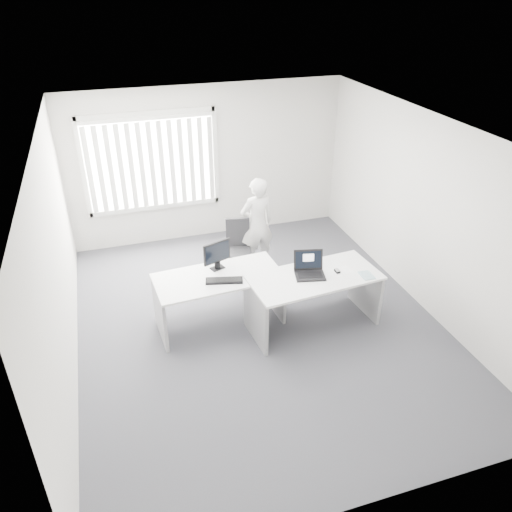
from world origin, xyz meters
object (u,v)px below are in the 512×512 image
object	(u,v)px
office_chair	(239,257)
person	(257,224)
desk_near	(314,290)
monitor	(217,255)
desk_far	(219,290)
laptop	(311,267)

from	to	relation	value
office_chair	person	size ratio (longest dim) A/B	0.59
desk_near	monitor	world-z (taller)	monitor
desk_near	desk_far	size ratio (longest dim) A/B	1.04
desk_near	laptop	bearing A→B (deg)	169.45
desk_far	laptop	bearing A→B (deg)	-23.53
desk_far	office_chair	distance (m)	1.44
desk_far	person	world-z (taller)	person
desk_far	monitor	bearing A→B (deg)	75.26
office_chair	monitor	distance (m)	1.41
desk_far	office_chair	world-z (taller)	office_chair
desk_near	office_chair	xyz separation A→B (m)	(-0.60, 1.69, -0.30)
desk_near	office_chair	bearing A→B (deg)	104.59
person	laptop	bearing A→B (deg)	86.97
office_chair	monitor	bearing A→B (deg)	-106.46
person	laptop	size ratio (longest dim) A/B	3.99
desk_far	monitor	size ratio (longest dim) A/B	4.26
desk_near	person	xyz separation A→B (m)	(-0.24, 1.81, 0.21)
laptop	monitor	size ratio (longest dim) A/B	0.95
desk_far	monitor	distance (m)	0.48
person	monitor	bearing A→B (deg)	42.18
laptop	desk_near	bearing A→B (deg)	7.16
laptop	monitor	world-z (taller)	monitor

